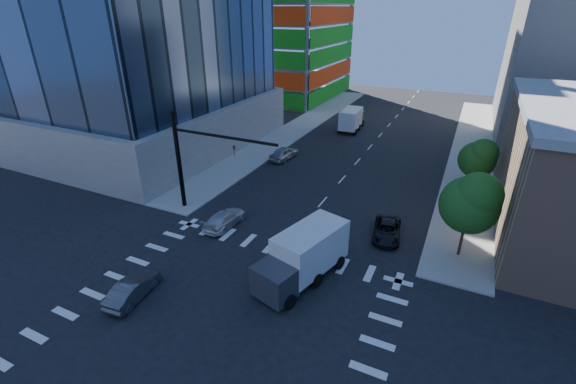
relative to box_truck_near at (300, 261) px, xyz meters
The scene contains 13 objects.
ground 6.99m from the box_truck_near, 114.27° to the right, with size 160.00×160.00×0.00m, color black.
road_markings 6.99m from the box_truck_near, 114.27° to the right, with size 20.00×20.00×0.01m, color silver.
sidewalk_ne 35.19m from the box_truck_near, 73.98° to the left, with size 5.00×60.00×0.15m, color gray.
sidewalk_nw 37.12m from the box_truck_near, 114.36° to the left, with size 5.00×60.00×0.15m, color gray.
signal_mast_nw 14.39m from the box_truck_near, 157.54° to the left, with size 10.20×0.40×9.00m.
tree_south 12.87m from the box_truck_near, 38.05° to the left, with size 4.16×4.16×6.82m.
tree_north 22.28m from the box_truck_near, 62.78° to the left, with size 3.54×3.52×5.78m.
car_nb_far 9.21m from the box_truck_near, 62.77° to the left, with size 2.10×4.56×1.27m, color black.
car_sb_near 9.73m from the box_truck_near, 155.66° to the left, with size 1.88×4.62×1.34m, color silver.
car_sb_mid 23.62m from the box_truck_near, 118.60° to the left, with size 1.87×4.64×1.58m, color #AAABB2.
car_sb_cross 11.01m from the box_truck_near, 145.22° to the right, with size 1.46×4.20×1.38m, color #47474C.
box_truck_near is the anchor object (origin of this frame).
box_truck_far 37.58m from the box_truck_near, 101.56° to the left, with size 3.05×6.47×3.32m.
Camera 1 is at (11.26, -13.46, 17.09)m, focal length 24.00 mm.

